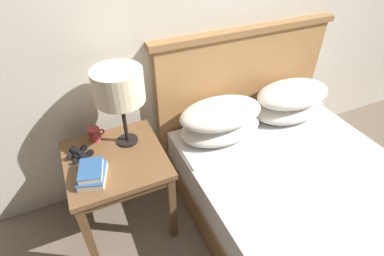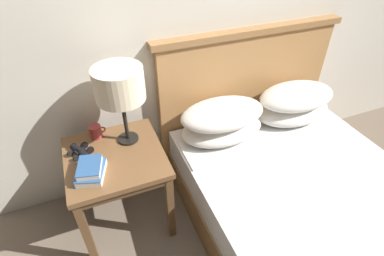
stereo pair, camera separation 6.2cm
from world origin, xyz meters
name	(u,v)px [view 1 (the left image)]	position (x,y,z in m)	size (l,w,h in m)	color
wall_back	(195,4)	(0.00, 1.06, 1.30)	(8.00, 0.06, 2.60)	beige
nightstand	(117,167)	(-0.70, 0.67, 0.52)	(0.58, 0.58, 0.60)	brown
bed	(297,188)	(0.37, 0.22, 0.29)	(1.46, 1.82, 1.12)	brown
table_lamp	(119,87)	(-0.59, 0.79, 0.99)	(0.29, 0.29, 0.50)	black
book_on_nightstand	(92,176)	(-0.85, 0.56, 0.62)	(0.20, 0.23, 0.04)	silver
book_stacked_on_top	(90,170)	(-0.85, 0.56, 0.66)	(0.16, 0.20, 0.04)	silver
binoculars_pair	(80,155)	(-0.89, 0.75, 0.62)	(0.16, 0.16, 0.05)	black
coffee_mug	(95,134)	(-0.77, 0.89, 0.64)	(0.10, 0.08, 0.08)	#993333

